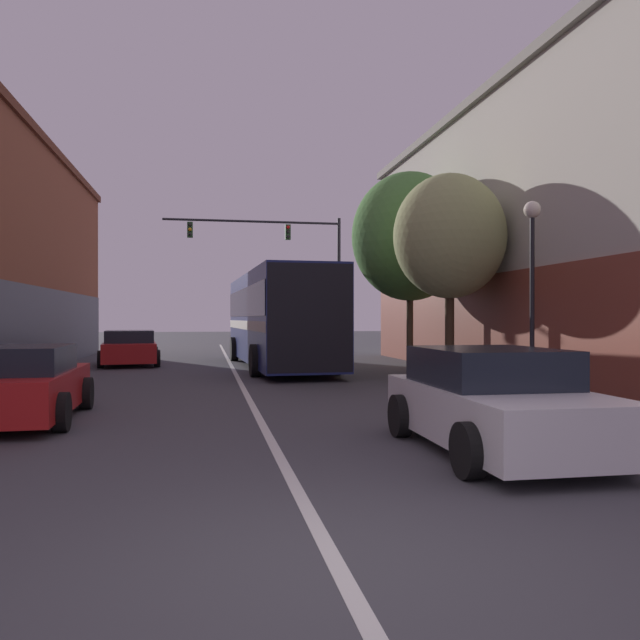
{
  "coord_description": "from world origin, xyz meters",
  "views": [
    {
      "loc": [
        -0.93,
        -4.34,
        1.79
      ],
      "look_at": [
        2.85,
        16.31,
        1.74
      ],
      "focal_mm": 35.0,
      "sensor_mm": 36.0,
      "label": 1
    }
  ],
  "objects": [
    {
      "name": "bus",
      "position": [
        1.65,
        18.5,
        1.9
      ],
      "size": [
        3.18,
        12.01,
        3.38
      ],
      "rotation": [
        0.0,
        0.0,
        1.61
      ],
      "color": "navy",
      "rests_on": "ground_plane"
    },
    {
      "name": "ground_plane",
      "position": [
        0.0,
        0.0,
        0.0
      ],
      "size": [
        160.0,
        160.0,
        0.0
      ],
      "primitive_type": "plane",
      "color": "#424247"
    },
    {
      "name": "street_tree_far",
      "position": [
        5.91,
        16.02,
        4.58
      ],
      "size": [
        3.99,
        3.59,
        6.78
      ],
      "color": "brown",
      "rests_on": "ground_plane"
    },
    {
      "name": "building_right_storefront",
      "position": [
        12.02,
        14.47,
        4.57
      ],
      "size": [
        9.48,
        21.56,
        8.91
      ],
      "color": "#B7B2A3",
      "rests_on": "ground_plane"
    },
    {
      "name": "lane_center_line",
      "position": [
        0.0,
        16.24,
        0.0
      ],
      "size": [
        0.14,
        44.49,
        0.01
      ],
      "color": "silver",
      "rests_on": "ground_plane"
    },
    {
      "name": "parked_car_left_mid",
      "position": [
        -4.14,
        7.22,
        0.64
      ],
      "size": [
        2.18,
        4.15,
        1.32
      ],
      "rotation": [
        0.0,
        0.0,
        1.61
      ],
      "color": "red",
      "rests_on": "ground_plane"
    },
    {
      "name": "traffic_signal_gantry",
      "position": [
        3.41,
        28.48,
        5.23
      ],
      "size": [
        9.34,
        0.36,
        7.19
      ],
      "color": "black",
      "rests_on": "ground_plane"
    },
    {
      "name": "street_lamp",
      "position": [
        6.08,
        8.21,
        2.82
      ],
      "size": [
        0.37,
        0.37,
        4.35
      ],
      "color": "black",
      "rests_on": "ground_plane"
    },
    {
      "name": "street_tree_near",
      "position": [
        5.87,
        12.39,
        4.11
      ],
      "size": [
        3.22,
        2.9,
        5.9
      ],
      "color": "#3D2D1E",
      "rests_on": "ground_plane"
    },
    {
      "name": "hatchback_foreground",
      "position": [
        2.9,
        3.49,
        0.66
      ],
      "size": [
        2.12,
        4.05,
        1.38
      ],
      "rotation": [
        0.0,
        0.0,
        1.57
      ],
      "color": "silver",
      "rests_on": "ground_plane"
    },
    {
      "name": "parked_car_left_near",
      "position": [
        -3.82,
        20.41,
        0.65
      ],
      "size": [
        2.52,
        4.4,
        1.33
      ],
      "rotation": [
        0.0,
        0.0,
        1.68
      ],
      "color": "red",
      "rests_on": "ground_plane"
    }
  ]
}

